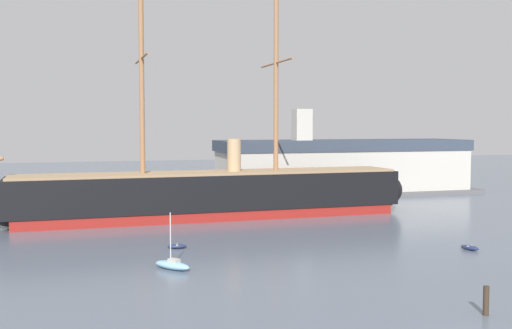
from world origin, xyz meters
name	(u,v)px	position (x,y,z in m)	size (l,w,h in m)	color
tall_ship	(212,194)	(-5.72, 54.21, 3.52)	(68.30, 14.10, 32.85)	maroon
sailboat_mid_left	(172,265)	(-15.83, 24.45, 0.45)	(3.59, 3.98, 5.38)	#7FB2D6
dinghy_mid_right	(470,248)	(16.54, 24.17, 0.26)	(1.59, 2.35, 0.51)	#1E284C
dinghy_alongside_bow	(177,246)	(-13.96, 33.86, 0.25)	(2.20, 1.19, 0.49)	#1E284C
motorboat_far_left	(34,222)	(-30.23, 54.48, 0.52)	(3.47, 3.62, 1.49)	#7FB2D6
dinghy_distant_centre	(242,206)	(1.13, 63.07, 0.32)	(2.60, 2.78, 0.63)	#B22D28
mooring_piling_left_pair	(486,301)	(3.69, 4.56, 1.06)	(0.42, 0.42, 2.13)	#382B1E
dockside_warehouse_right	(343,167)	(25.52, 76.96, 5.32)	(53.88, 15.68, 16.64)	#565659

